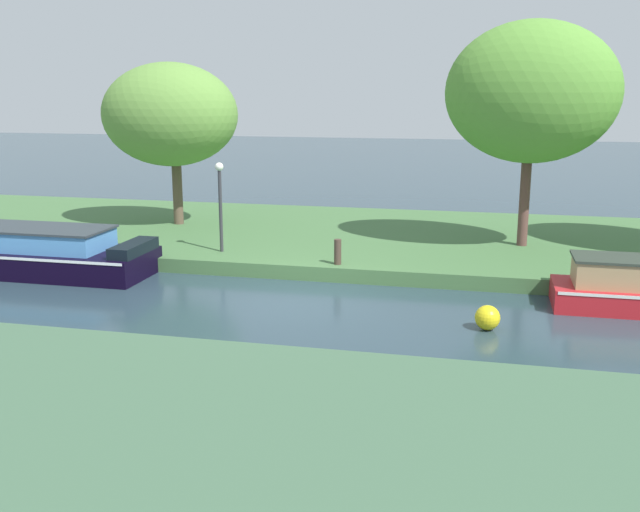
{
  "coord_description": "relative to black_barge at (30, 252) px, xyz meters",
  "views": [
    {
      "loc": [
        4.32,
        -16.16,
        5.02
      ],
      "look_at": [
        0.3,
        1.2,
        0.9
      ],
      "focal_mm": 40.59,
      "sensor_mm": 36.0,
      "label": 1
    }
  ],
  "objects": [
    {
      "name": "ground_plane",
      "position": [
        8.01,
        -1.2,
        -0.58
      ],
      "size": [
        120.0,
        120.0,
        0.0
      ],
      "primitive_type": "plane",
      "color": "#283D47"
    },
    {
      "name": "riverbank_far",
      "position": [
        8.01,
        5.8,
        -0.38
      ],
      "size": [
        72.0,
        10.0,
        0.4
      ],
      "primitive_type": "cube",
      "color": "#446D3E",
      "rests_on": "ground_plane"
    },
    {
      "name": "riverbank_near",
      "position": [
        8.01,
        -10.2,
        -0.38
      ],
      "size": [
        72.0,
        10.0,
        0.4
      ],
      "primitive_type": "cube",
      "color": "#406147",
      "rests_on": "ground_plane"
    },
    {
      "name": "black_barge",
      "position": [
        0.0,
        0.0,
        0.0
      ],
      "size": [
        6.83,
        2.24,
        1.3
      ],
      "color": "black",
      "rests_on": "ground_plane"
    },
    {
      "name": "willow_tree_left",
      "position": [
        1.84,
        5.57,
        3.6
      ],
      "size": [
        4.68,
        3.67,
        5.51
      ],
      "color": "brown",
      "rests_on": "riverbank_far"
    },
    {
      "name": "willow_tree_centre",
      "position": [
        13.47,
        4.56,
        4.34
      ],
      "size": [
        4.91,
        3.6,
        6.55
      ],
      "color": "brown",
      "rests_on": "riverbank_far"
    },
    {
      "name": "lamp_post",
      "position": [
        4.9,
        2.04,
        1.48
      ],
      "size": [
        0.24,
        0.24,
        2.59
      ],
      "color": "#333338",
      "rests_on": "riverbank_far"
    },
    {
      "name": "mooring_post_near",
      "position": [
        8.52,
        1.25,
        0.17
      ],
      "size": [
        0.19,
        0.19,
        0.69
      ],
      "primitive_type": "cylinder",
      "color": "#44342B",
      "rests_on": "riverbank_far"
    },
    {
      "name": "channel_buoy",
      "position": [
        12.5,
        -2.22,
        -0.31
      ],
      "size": [
        0.54,
        0.54,
        0.54
      ],
      "primitive_type": "sphere",
      "color": "yellow",
      "rests_on": "ground_plane"
    }
  ]
}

